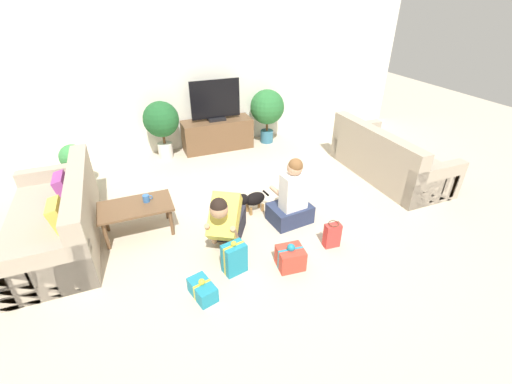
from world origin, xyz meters
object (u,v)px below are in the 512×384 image
(person_sitting, at_px, (292,200))
(gift_box_b, at_px, (234,258))
(tv, at_px, (216,102))
(potted_plant_back_left, at_px, (161,122))
(potted_plant_corner_left, at_px, (74,163))
(gift_box_c, at_px, (203,290))
(mug, at_px, (146,198))
(person_kneeling, at_px, (227,219))
(sofa_left, at_px, (58,221))
(gift_box_a, at_px, (290,257))
(sofa_right, at_px, (387,160))
(gift_bag_a, at_px, (332,235))
(coffee_table, at_px, (136,209))
(potted_plant_back_right, at_px, (267,109))
(dog, at_px, (251,199))
(tv_console, at_px, (217,134))

(person_sitting, height_order, gift_box_b, person_sitting)
(tv, bearing_deg, potted_plant_back_left, -177.13)
(tv, distance_m, potted_plant_back_left, 1.02)
(potted_plant_back_left, xyz_separation_m, gift_box_b, (0.22, -3.23, -0.50))
(potted_plant_corner_left, distance_m, potted_plant_back_left, 1.56)
(gift_box_c, relative_size, mug, 2.97)
(person_kneeling, xyz_separation_m, person_sitting, (0.90, 0.11, -0.02))
(sofa_left, xyz_separation_m, gift_box_a, (2.35, -1.43, -0.16))
(sofa_right, relative_size, gift_bag_a, 5.99)
(gift_box_a, bearing_deg, sofa_right, 29.24)
(potted_plant_corner_left, distance_m, person_kneeling, 2.72)
(potted_plant_corner_left, bearing_deg, person_kneeling, -51.37)
(person_kneeling, bearing_deg, mug, 172.95)
(gift_box_a, distance_m, gift_box_c, 1.01)
(coffee_table, height_order, potted_plant_back_right, potted_plant_back_right)
(dog, bearing_deg, sofa_right, 86.45)
(tv_console, relative_size, potted_plant_corner_left, 1.83)
(mug, bearing_deg, sofa_right, 0.91)
(sofa_left, relative_size, gift_bag_a, 5.99)
(tv_console, xyz_separation_m, gift_box_c, (-1.19, -3.50, -0.20))
(coffee_table, bearing_deg, tv_console, 52.73)
(tv_console, xyz_separation_m, gift_box_b, (-0.78, -3.28, -0.10))
(gift_bag_a, xyz_separation_m, mug, (-1.95, 1.16, 0.29))
(coffee_table, relative_size, gift_box_b, 2.14)
(sofa_left, xyz_separation_m, tv, (2.54, 2.01, 0.60))
(sofa_right, distance_m, potted_plant_corner_left, 4.84)
(dog, distance_m, gift_box_a, 1.15)
(sofa_left, distance_m, person_kneeling, 2.00)
(sofa_right, bearing_deg, potted_plant_back_right, 30.94)
(tv_console, height_order, potted_plant_back_right, potted_plant_back_right)
(potted_plant_corner_left, bearing_deg, tv_console, 15.64)
(person_kneeling, relative_size, dog, 1.65)
(tv, relative_size, gift_box_c, 2.55)
(potted_plant_corner_left, xyz_separation_m, potted_plant_back_left, (1.40, 0.62, 0.25))
(gift_box_a, height_order, gift_box_c, gift_box_a)
(tv, distance_m, gift_bag_a, 3.42)
(sofa_left, distance_m, tv_console, 3.24)
(dog, relative_size, gift_box_b, 1.23)
(potted_plant_back_right, bearing_deg, person_sitting, -106.84)
(coffee_table, bearing_deg, potted_plant_back_left, 72.61)
(tv_console, distance_m, person_sitting, 2.69)
(tv, bearing_deg, tv_console, -90.00)
(sofa_right, xyz_separation_m, potted_plant_back_right, (-1.22, 2.04, 0.39))
(sofa_left, distance_m, gift_bag_a, 3.24)
(person_kneeling, bearing_deg, gift_box_b, -67.91)
(gift_bag_a, bearing_deg, tv_console, 97.32)
(dog, bearing_deg, coffee_table, -102.22)
(gift_box_c, bearing_deg, mug, 103.77)
(mug, bearing_deg, tv_console, 54.73)
(potted_plant_back_right, height_order, dog, potted_plant_back_right)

